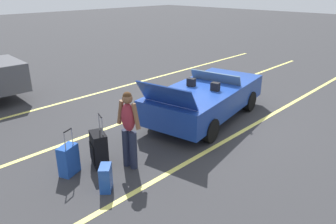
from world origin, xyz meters
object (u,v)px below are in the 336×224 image
Objects in this scene: suitcase_large_black at (99,149)px; suitcase_medium_bright at (68,160)px; convertible_car at (209,96)px; traveler_person at (129,126)px; suitcase_small_carryon at (106,178)px.

suitcase_large_black reaches higher than suitcase_medium_bright.
convertible_car reaches higher than suitcase_medium_bright.
suitcase_medium_bright is at bearing 137.72° from traveler_person.
traveler_person is at bearing 149.73° from suitcase_large_black.
suitcase_large_black is 0.64m from suitcase_medium_bright.
traveler_person reaches higher than suitcase_medium_bright.
traveler_person is (1.03, -0.67, 0.62)m from suitcase_medium_bright.
convertible_car is at bearing -158.37° from suitcase_large_black.
convertible_car is 2.68× the size of traveler_person.
suitcase_large_black is 1.14× the size of suitcase_medium_bright.
suitcase_medium_bright is at bearing 6.43° from suitcase_large_black.
traveler_person is at bearing 179.70° from convertible_car.
convertible_car reaches higher than suitcase_small_carryon.
suitcase_large_black is 0.94m from suitcase_small_carryon.
suitcase_small_carryon is 0.30× the size of traveler_person.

